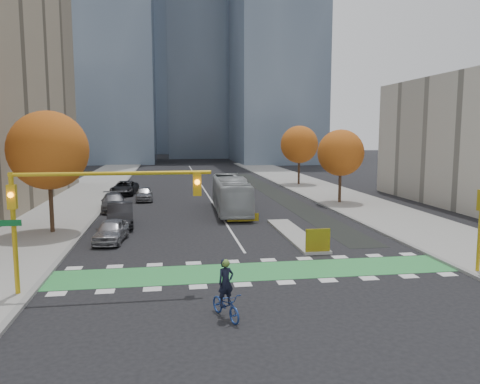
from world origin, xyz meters
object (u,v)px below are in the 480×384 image
object	(u,v)px
parked_car_d	(125,188)
parked_car_c	(113,202)
tree_east_near	(341,153)
tree_west	(48,150)
tree_east_far	(299,145)
cyclist	(226,299)
bus	(231,194)
parked_car_b	(120,215)
parked_car_a	(111,231)
parked_car_e	(144,194)
hazard_board	(318,240)
traffic_signal_west	(78,200)

from	to	relation	value
parked_car_d	parked_car_c	bearing A→B (deg)	-84.26
tree_east_near	tree_west	bearing A→B (deg)	-157.38
tree_east_far	cyclist	bearing A→B (deg)	-109.27
tree_east_near	parked_car_c	world-z (taller)	tree_east_near
parked_car_c	bus	bearing A→B (deg)	-18.45
parked_car_b	tree_east_far	bearing A→B (deg)	44.69
tree_east_near	bus	world-z (taller)	tree_east_near
parked_car_d	tree_east_near	bearing A→B (deg)	-19.23
bus	parked_car_a	distance (m)	13.35
parked_car_a	tree_east_far	bearing A→B (deg)	61.55
parked_car_a	parked_car_c	bearing A→B (deg)	102.22
parked_car_a	parked_car_e	world-z (taller)	same
tree_east_near	tree_east_far	size ratio (longest dim) A/B	0.92
hazard_board	tree_east_far	size ratio (longest dim) A/B	0.18
cyclist	parked_car_e	xyz separation A→B (m)	(-4.44, 30.87, -0.04)
parked_car_c	parked_car_e	size ratio (longest dim) A/B	1.23
tree_east_near	parked_car_a	xyz separation A→B (m)	(-19.80, -13.00, -4.15)
tree_east_near	traffic_signal_west	size ratio (longest dim) A/B	0.83
cyclist	parked_car_c	size ratio (longest dim) A/B	0.44
tree_east_near	bus	distance (m)	11.83
tree_west	parked_car_e	world-z (taller)	tree_west
cyclist	hazard_board	bearing A→B (deg)	31.00
hazard_board	parked_car_a	bearing A→B (deg)	157.88
parked_car_b	hazard_board	bearing A→B (deg)	-45.06
bus	parked_car_b	distance (m)	10.11
hazard_board	bus	world-z (taller)	bus
tree_east_far	parked_car_c	bearing A→B (deg)	-141.78
hazard_board	parked_car_c	distance (m)	21.30
parked_car_d	parked_car_e	distance (m)	5.52
hazard_board	parked_car_d	xyz separation A→B (m)	(-13.00, 27.58, -0.06)
tree_east_far	traffic_signal_west	world-z (taller)	tree_east_far
parked_car_a	parked_car_b	bearing A→B (deg)	95.73
tree_east_far	parked_car_b	xyz separation A→B (m)	(-20.23, -24.00, -4.40)
tree_west	bus	world-z (taller)	tree_west
traffic_signal_west	parked_car_d	distance (m)	32.48
hazard_board	bus	xyz separation A→B (m)	(-2.94, 14.75, 0.72)
tree_west	cyclist	world-z (taller)	tree_west
hazard_board	parked_car_b	xyz separation A→B (m)	(-11.73, 9.80, 0.04)
tree_east_near	tree_east_far	xyz separation A→B (m)	(0.50, 16.00, 0.38)
parked_car_b	parked_car_d	size ratio (longest dim) A/B	0.96
parked_car_a	hazard_board	bearing A→B (deg)	-15.59
traffic_signal_west	parked_car_e	bearing A→B (deg)	87.32
hazard_board	traffic_signal_west	xyz separation A→B (m)	(-11.93, -4.71, 3.23)
bus	parked_car_e	xyz separation A→B (m)	(-7.72, 7.83, -0.81)
hazard_board	parked_car_e	world-z (taller)	hazard_board
parked_car_c	tree_east_near	bearing A→B (deg)	-4.03
hazard_board	tree_west	world-z (taller)	tree_west
bus	parked_car_c	bearing A→B (deg)	170.36
tree_east_far	tree_east_near	bearing A→B (deg)	-91.79
bus	parked_car_e	size ratio (longest dim) A/B	2.62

